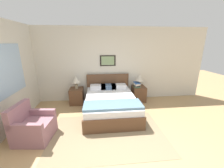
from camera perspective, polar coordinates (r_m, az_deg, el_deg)
name	(u,v)px	position (r m, az deg, el deg)	size (l,w,h in m)	color
ground_plane	(120,164)	(2.81, 3.15, -30.38)	(16.00, 16.00, 0.00)	tan
wall_back	(107,65)	(4.98, -2.21, 7.95)	(7.28, 0.09, 2.60)	beige
wall_left	(6,76)	(4.07, -37.62, 2.56)	(0.08, 5.39, 2.60)	beige
area_rug_main	(108,134)	(3.44, -1.71, -19.95)	(2.62, 1.76, 0.01)	#897556
bed	(110,103)	(4.23, -0.67, -7.99)	(1.51, 2.05, 0.99)	brown
armchair	(33,127)	(3.61, -30.02, -15.22)	(0.78, 0.78, 0.82)	#8E606B
nightstand_near_window	(77,96)	(4.97, -14.44, -4.84)	(0.45, 0.51, 0.55)	brown
nightstand_by_door	(139,94)	(5.13, 10.98, -3.92)	(0.45, 0.51, 0.55)	brown
table_lamp_near_window	(76,80)	(4.79, -14.75, 1.64)	(0.29, 0.29, 0.44)	gray
table_lamp_by_door	(140,78)	(4.96, 11.45, 2.37)	(0.29, 0.29, 0.44)	gray
book_thick_bottom	(137,87)	(4.97, 10.20, -1.05)	(0.22, 0.26, 0.03)	#4C7551
book_hardcover_middle	(137,86)	(4.96, 10.22, -0.70)	(0.19, 0.23, 0.04)	#232328
book_novel_upper	(137,85)	(4.95, 10.24, -0.29)	(0.20, 0.23, 0.04)	silver
book_slim_near_top	(137,84)	(4.94, 10.26, 0.12)	(0.21, 0.29, 0.03)	silver
book_paperback_top	(137,83)	(4.93, 10.29, 0.50)	(0.19, 0.27, 0.03)	#335693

